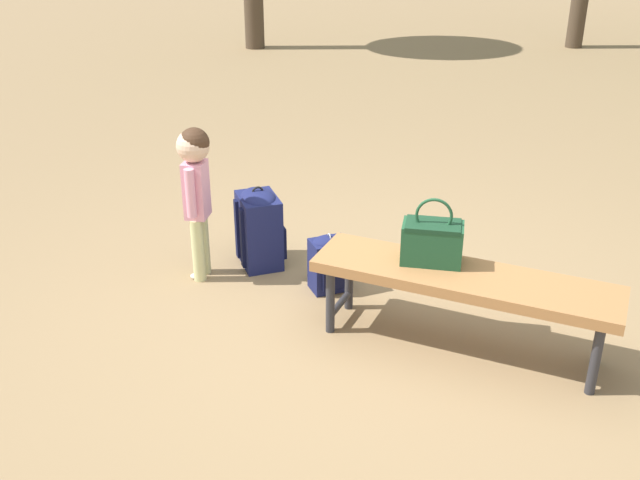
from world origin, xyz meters
name	(u,v)px	position (x,y,z in m)	size (l,w,h in m)	color
ground_plane	(355,319)	(0.00, 0.00, 0.00)	(40.00, 40.00, 0.00)	#8C704C
park_bench	(464,283)	(-0.61, -0.06, 0.39)	(1.64, 0.62, 0.45)	#9E6B3D
handbag	(432,241)	(-0.41, -0.09, 0.58)	(0.36, 0.28, 0.37)	#1E4C2D
child_standing	(196,180)	(1.09, 0.05, 0.66)	(0.20, 0.25, 0.99)	#CCCC8C
backpack_large	(259,226)	(0.88, -0.28, 0.27)	(0.40, 0.39, 0.55)	#191E4C
backpack_small	(329,262)	(0.32, -0.23, 0.19)	(0.27, 0.28, 0.38)	#191E4C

